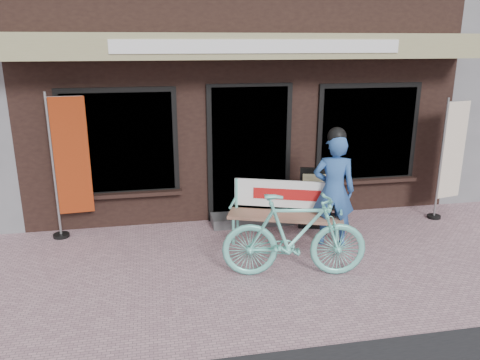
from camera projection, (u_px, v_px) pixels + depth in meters
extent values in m
plane|color=#AC838D|center=(281.00, 273.00, 5.90)|extent=(70.00, 70.00, 0.00)
cube|color=black|center=(221.00, 90.00, 10.10)|extent=(7.00, 6.00, 3.60)
cube|color=tan|center=(255.00, 46.00, 6.68)|extent=(7.00, 0.80, 0.35)
cube|color=white|center=(261.00, 46.00, 6.29)|extent=(4.00, 0.02, 0.18)
cube|color=black|center=(249.00, 153.00, 7.46)|extent=(1.20, 0.06, 2.10)
cube|color=black|center=(249.00, 153.00, 7.45)|extent=(1.35, 0.04, 2.20)
cube|color=black|center=(119.00, 143.00, 7.03)|extent=(1.60, 0.06, 1.50)
cube|color=black|center=(367.00, 134.00, 7.74)|extent=(1.60, 0.06, 1.50)
cube|color=black|center=(119.00, 143.00, 7.02)|extent=(1.75, 0.04, 1.65)
cube|color=black|center=(368.00, 134.00, 7.73)|extent=(1.75, 0.04, 1.65)
cube|color=black|center=(123.00, 195.00, 7.20)|extent=(1.80, 0.18, 0.06)
cube|color=black|center=(365.00, 181.00, 7.91)|extent=(1.80, 0.18, 0.06)
cube|color=#59595B|center=(252.00, 218.00, 7.53)|extent=(1.30, 0.45, 0.15)
cylinder|color=#6BD2C0|center=(233.00, 232.00, 6.70)|extent=(0.05, 0.05, 0.38)
cylinder|color=#6BD2C0|center=(238.00, 223.00, 7.05)|extent=(0.05, 0.05, 0.38)
cylinder|color=#6BD2C0|center=(336.00, 239.00, 6.47)|extent=(0.05, 0.05, 0.38)
cylinder|color=#6BD2C0|center=(335.00, 229.00, 6.82)|extent=(0.05, 0.05, 0.38)
cube|color=#9A6A54|center=(285.00, 216.00, 6.70)|extent=(1.67, 0.95, 0.05)
cylinder|color=#6BD2C0|center=(236.00, 195.00, 6.92)|extent=(0.05, 0.05, 0.50)
cylinder|color=#6BD2C0|center=(339.00, 200.00, 6.69)|extent=(0.05, 0.05, 0.50)
cube|color=white|center=(287.00, 194.00, 6.81)|extent=(1.46, 0.57, 0.41)
cube|color=#B21414|center=(287.00, 194.00, 6.79)|extent=(0.92, 0.35, 0.16)
cylinder|color=#6BD2C0|center=(232.00, 203.00, 6.78)|extent=(0.17, 0.39, 0.04)
cylinder|color=#6BD2C0|center=(341.00, 209.00, 6.53)|extent=(0.17, 0.39, 0.04)
imported|color=#2C5599|center=(334.00, 191.00, 6.56)|extent=(0.67, 0.54, 1.61)
sphere|color=black|center=(337.00, 136.00, 6.34)|extent=(0.32, 0.32, 0.26)
imported|color=#6BD2C0|center=(294.00, 236.00, 5.71)|extent=(1.83, 0.79, 1.07)
cylinder|color=gray|center=(53.00, 167.00, 6.70)|extent=(0.04, 0.04, 2.16)
cylinder|color=gray|center=(64.00, 97.00, 6.48)|extent=(0.49, 0.06, 0.02)
cube|color=maroon|center=(72.00, 156.00, 6.73)|extent=(0.49, 0.07, 1.72)
cylinder|color=black|center=(61.00, 235.00, 7.00)|extent=(0.25, 0.25, 0.05)
cylinder|color=gray|center=(441.00, 160.00, 7.48)|extent=(0.04, 0.04, 1.98)
cylinder|color=gray|center=(459.00, 102.00, 7.31)|extent=(0.45, 0.12, 0.02)
cube|color=beige|center=(453.00, 150.00, 7.54)|extent=(0.45, 0.12, 1.58)
cylinder|color=black|center=(434.00, 217.00, 7.76)|extent=(0.26, 0.26, 0.05)
cube|color=black|center=(315.00, 199.00, 7.21)|extent=(0.49, 0.22, 0.97)
cube|color=beige|center=(316.00, 193.00, 7.13)|extent=(0.40, 0.13, 0.60)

